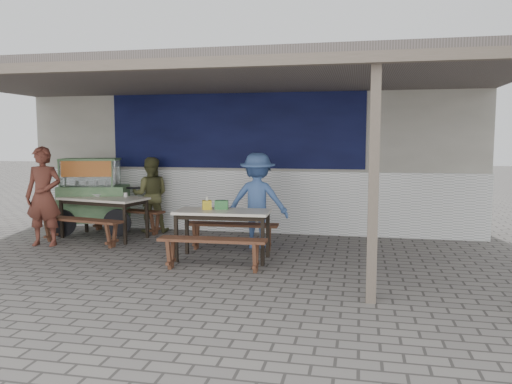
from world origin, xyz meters
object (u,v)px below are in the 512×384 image
object	(u,v)px
bench_left_street	(80,225)
condiment_bowl	(98,195)
bench_left_wall	(126,215)
tissue_box	(207,205)
bench_right_wall	(232,230)
table_left	(104,202)
table_right	(223,216)
patron_street_side	(44,196)
donation_box	(222,205)
patron_right_table	(258,201)
vendor_cart	(93,193)
condiment_jar	(126,195)
patron_wall_side	(151,195)
bench_right_street	(212,246)

from	to	relation	value
bench_left_street	condiment_bowl	size ratio (longest dim) A/B	8.92
bench_left_wall	tissue_box	distance (m)	2.81
bench_right_wall	condiment_bowl	distance (m)	2.88
table_left	condiment_bowl	bearing A→B (deg)	152.70
bench_left_wall	table_right	distance (m)	3.04
patron_street_side	donation_box	distance (m)	3.21
bench_left_wall	patron_right_table	bearing A→B (deg)	-4.73
table_left	bench_right_wall	bearing A→B (deg)	-0.04
patron_right_table	vendor_cart	bearing A→B (deg)	-12.52
table_right	patron_right_table	bearing A→B (deg)	68.10
condiment_jar	patron_street_side	bearing A→B (deg)	-137.28
bench_right_wall	condiment_jar	world-z (taller)	condiment_jar
table_left	donation_box	size ratio (longest dim) A/B	8.40
bench_left_street	patron_wall_side	world-z (taller)	patron_wall_side
bench_right_wall	donation_box	distance (m)	0.69
table_left	condiment_jar	world-z (taller)	condiment_jar
table_right	bench_right_wall	size ratio (longest dim) A/B	0.94
table_right	patron_wall_side	bearing A→B (deg)	133.92
bench_left_street	bench_right_wall	world-z (taller)	same
vendor_cart	bench_right_street	bearing A→B (deg)	-50.30
table_right	bench_right_street	size ratio (longest dim) A/B	0.94
vendor_cart	patron_right_table	world-z (taller)	patron_right_table
bench_left_street	patron_wall_side	bearing A→B (deg)	73.84
bench_right_wall	donation_box	size ratio (longest dim) A/B	7.65
patron_wall_side	bench_left_wall	bearing A→B (deg)	-0.53
bench_left_street	tissue_box	xyz separation A→B (m)	(2.44, -0.49, 0.47)
patron_right_table	bench_left_street	bearing A→B (deg)	4.91
table_right	vendor_cart	bearing A→B (deg)	150.62
bench_left_street	donation_box	bearing A→B (deg)	2.67
bench_right_wall	donation_box	bearing A→B (deg)	-95.74
table_right	condiment_jar	bearing A→B (deg)	147.00
condiment_jar	condiment_bowl	distance (m)	0.57
bench_left_wall	bench_right_street	distance (m)	3.45
bench_left_street	condiment_jar	world-z (taller)	condiment_jar
condiment_bowl	tissue_box	bearing A→B (deg)	-26.64
patron_street_side	tissue_box	world-z (taller)	patron_street_side
bench_right_wall	condiment_bowl	xyz separation A→B (m)	(-2.76, 0.70, 0.43)
patron_street_side	patron_right_table	size ratio (longest dim) A/B	1.07
bench_right_street	tissue_box	world-z (taller)	tissue_box
bench_right_street	bench_right_wall	distance (m)	1.26
bench_left_wall	bench_right_wall	bearing A→B (deg)	-13.45
vendor_cart	patron_wall_side	world-z (taller)	patron_wall_side
bench_left_street	vendor_cart	bearing A→B (deg)	118.83
bench_left_street	donation_box	world-z (taller)	donation_box
table_left	tissue_box	size ratio (longest dim) A/B	12.29
table_left	condiment_bowl	xyz separation A→B (m)	(-0.21, 0.17, 0.10)
vendor_cart	tissue_box	size ratio (longest dim) A/B	12.62
bench_left_street	condiment_bowl	distance (m)	0.89
vendor_cart	tissue_box	distance (m)	3.11
patron_right_table	bench_right_street	bearing A→B (deg)	76.29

